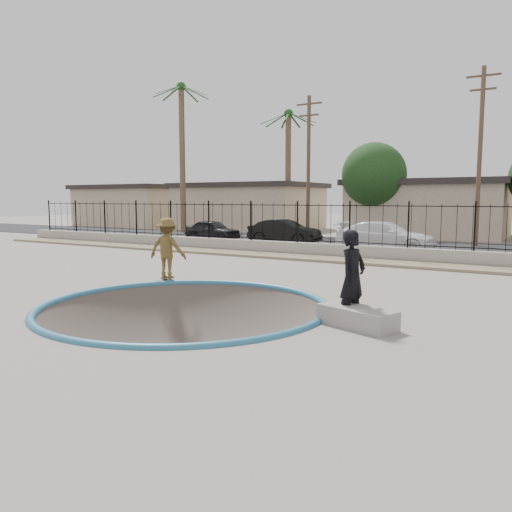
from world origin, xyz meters
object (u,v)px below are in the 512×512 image
object	(u,v)px
skateboard	(168,280)
car_c	(385,236)
concrete_ledge	(357,317)
car_b	(284,232)
car_a	(213,230)
skater	(168,251)
videographer	(353,277)

from	to	relation	value
skateboard	car_c	xyz separation A→B (m)	(3.26, 12.50, 0.70)
concrete_ledge	car_b	world-z (taller)	car_b
skateboard	car_b	distance (m)	13.66
skateboard	concrete_ledge	world-z (taller)	concrete_ledge
skateboard	car_a	xyz separation A→B (m)	(-7.84, 13.35, 0.61)
car_b	car_c	world-z (taller)	car_c
concrete_ledge	car_c	world-z (taller)	car_c
skater	videographer	xyz separation A→B (m)	(6.80, -2.06, 0.02)
skater	car_c	size ratio (longest dim) A/B	0.39
videographer	car_b	world-z (taller)	videographer
skater	skateboard	size ratio (longest dim) A/B	2.46
concrete_ledge	car_a	world-z (taller)	car_a
videographer	car_b	bearing A→B (deg)	45.34
skateboard	concrete_ledge	bearing A→B (deg)	5.10
skateboard	car_c	size ratio (longest dim) A/B	0.16
skater	car_b	world-z (taller)	skater
concrete_ledge	car_c	distance (m)	15.33
concrete_ledge	car_b	xyz separation A→B (m)	(-9.83, 15.71, 0.52)
car_a	car_c	xyz separation A→B (m)	(11.10, -0.85, 0.09)
concrete_ledge	skateboard	bearing A→B (deg)	161.43
concrete_ledge	car_a	xyz separation A→B (m)	(-14.86, 15.71, 0.46)
skateboard	car_a	distance (m)	15.49
car_b	car_c	size ratio (longest dim) A/B	0.85
car_b	car_c	distance (m)	6.13
skateboard	car_c	bearing A→B (deg)	99.06
skateboard	skater	bearing A→B (deg)	-66.33
concrete_ledge	car_a	distance (m)	21.63
videographer	concrete_ledge	bearing A→B (deg)	-130.32
car_a	car_c	bearing A→B (deg)	-90.16
skater	concrete_ledge	bearing A→B (deg)	149.91
skater	car_b	bearing A→B (deg)	-89.64
skateboard	concrete_ledge	xyz separation A→B (m)	(7.02, -2.36, 0.15)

